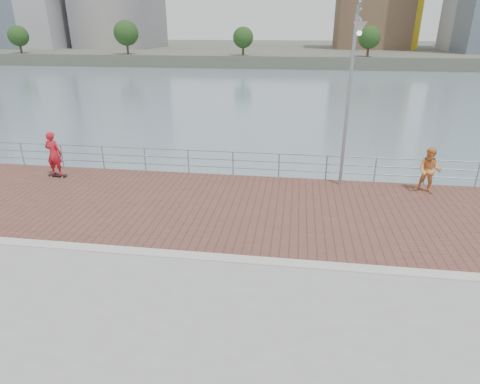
# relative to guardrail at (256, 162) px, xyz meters

# --- Properties ---
(water) EXTENTS (400.00, 400.00, 0.00)m
(water) POSITION_rel_guardrail_xyz_m (-0.00, -7.00, -2.69)
(water) COLOR slate
(water) RESTS_ON ground
(brick_lane) EXTENTS (40.00, 6.80, 0.02)m
(brick_lane) POSITION_rel_guardrail_xyz_m (-0.00, -3.40, -0.68)
(brick_lane) COLOR brown
(brick_lane) RESTS_ON seawall
(curb) EXTENTS (40.00, 0.40, 0.06)m
(curb) POSITION_rel_guardrail_xyz_m (-0.00, -7.00, -0.66)
(curb) COLOR #B7B5AD
(curb) RESTS_ON seawall
(far_shore) EXTENTS (320.00, 95.00, 2.50)m
(far_shore) POSITION_rel_guardrail_xyz_m (-0.00, 115.50, -1.44)
(far_shore) COLOR #4C5142
(far_shore) RESTS_ON ground
(guardrail) EXTENTS (39.06, 0.06, 1.13)m
(guardrail) POSITION_rel_guardrail_xyz_m (0.00, 0.00, 0.00)
(guardrail) COLOR #8C9EA8
(guardrail) RESTS_ON brick_lane
(street_lamp) EXTENTS (0.49, 1.43, 6.74)m
(street_lamp) POSITION_rel_guardrail_xyz_m (3.65, -0.99, 4.10)
(street_lamp) COLOR gray
(street_lamp) RESTS_ON brick_lane
(skateboard) EXTENTS (0.84, 0.25, 0.10)m
(skateboard) POSITION_rel_guardrail_xyz_m (-8.75, -1.33, -0.60)
(skateboard) COLOR black
(skateboard) RESTS_ON brick_lane
(skateboarder) EXTENTS (0.74, 0.50, 1.97)m
(skateboarder) POSITION_rel_guardrail_xyz_m (-8.75, -1.33, 0.40)
(skateboarder) COLOR red
(skateboarder) RESTS_ON skateboard
(bystander) EXTENTS (1.12, 1.02, 1.86)m
(bystander) POSITION_rel_guardrail_xyz_m (7.01, -0.92, 0.26)
(bystander) COLOR #DD8A41
(bystander) RESTS_ON brick_lane
(shoreline_trees) EXTENTS (109.56, 5.14, 6.86)m
(shoreline_trees) POSITION_rel_guardrail_xyz_m (-8.69, 70.00, 3.66)
(shoreline_trees) COLOR #473323
(shoreline_trees) RESTS_ON far_shore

